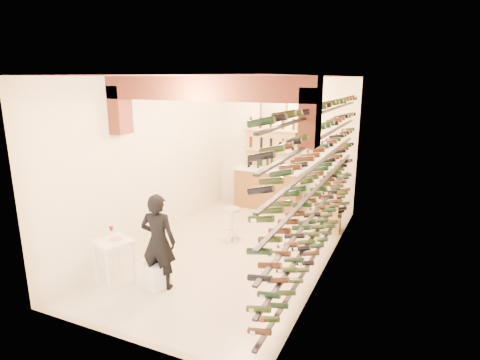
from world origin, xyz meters
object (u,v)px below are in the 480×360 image
Objects in this scene: white_stool at (157,275)px; crate_lower at (327,223)px; chrome_barstool at (232,222)px; wine_rack at (317,179)px; tasting_table at (113,248)px; person at (158,242)px; back_counter at (268,187)px.

white_stool is 0.71× the size of crate_lower.
white_stool is 2.16m from chrome_barstool.
wine_rack is 2.12m from chrome_barstool.
white_stool is at bearing -138.84° from wine_rack.
chrome_barstool is 1.21× the size of crate_lower.
white_stool is (0.68, 0.16, -0.40)m from tasting_table.
chrome_barstool is at bearing -140.60° from crate_lower.
chrome_barstool is at bearing -106.51° from person.
wine_rack is 10.09× the size of crate_lower.
person reaches higher than chrome_barstool.
back_counter is 2.48× the size of chrome_barstool.
back_counter is 3.01× the size of crate_lower.
back_counter reaches higher than white_stool.
crate_lower is at bearing -29.15° from back_counter.
person is (-0.15, -4.37, 0.22)m from back_counter.
tasting_table is 2.50m from chrome_barstool.
back_counter is 1.98m from crate_lower.
person is at bearing 48.15° from white_stool.
person is (-1.98, -1.72, -0.79)m from wine_rack.
tasting_table is (-0.86, -4.57, 0.07)m from back_counter.
wine_rack is 6.41× the size of tasting_table.
wine_rack is at bearing -12.12° from chrome_barstool.
back_counter is 4.43m from white_stool.
wine_rack is at bearing -85.59° from crate_lower.
person reaches higher than back_counter.
person is (0.71, 0.20, 0.16)m from tasting_table.
chrome_barstool reaches higher than white_stool.
wine_rack reaches higher than person.
person is 2.14m from chrome_barstool.
tasting_table reaches higher than chrome_barstool.
person is 2.68× the size of crate_lower.
white_stool is at bearing -118.57° from crate_lower.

